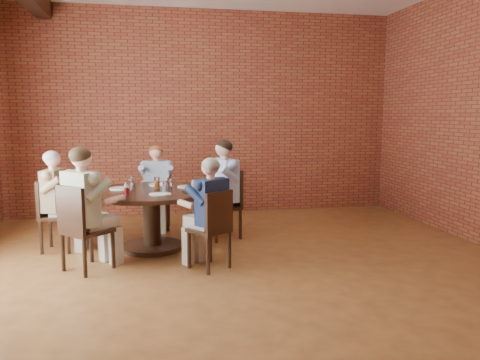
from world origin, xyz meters
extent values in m
plane|color=#99622F|center=(0.00, 0.00, 0.00)|extent=(7.00, 7.00, 0.00)
plane|color=brown|center=(0.00, 3.50, 1.70)|extent=(7.00, 0.00, 7.00)
cylinder|color=#311D10|center=(-0.90, 1.39, 0.03)|extent=(0.76, 0.76, 0.06)
cylinder|color=#311D10|center=(-0.90, 1.39, 0.35)|extent=(0.22, 0.22, 0.64)
cylinder|color=#331A12|center=(-0.90, 1.39, 0.72)|extent=(1.52, 1.52, 0.05)
cube|color=#311D10|center=(0.04, 1.75, 0.43)|extent=(0.55, 0.55, 0.04)
cube|color=#311D10|center=(0.22, 1.82, 0.70)|extent=(0.19, 0.42, 0.49)
cylinder|color=#311D10|center=(-0.20, 1.85, 0.21)|extent=(0.04, 0.04, 0.41)
cylinder|color=#311D10|center=(-0.07, 1.51, 0.21)|extent=(0.04, 0.04, 0.41)
cylinder|color=#311D10|center=(0.14, 1.98, 0.21)|extent=(0.04, 0.04, 0.41)
cylinder|color=#311D10|center=(0.28, 1.64, 0.21)|extent=(0.04, 0.04, 0.41)
cube|color=#311D10|center=(-0.82, 2.43, 0.43)|extent=(0.40, 0.40, 0.04)
cube|color=#311D10|center=(-0.81, 2.60, 0.67)|extent=(0.38, 0.07, 0.43)
cylinder|color=#311D10|center=(-0.99, 2.28, 0.21)|extent=(0.04, 0.04, 0.41)
cylinder|color=#311D10|center=(-0.68, 2.26, 0.21)|extent=(0.04, 0.04, 0.41)
cylinder|color=#311D10|center=(-0.97, 2.60, 0.21)|extent=(0.04, 0.04, 0.41)
cylinder|color=#311D10|center=(-0.65, 2.58, 0.21)|extent=(0.04, 0.04, 0.41)
cube|color=#311D10|center=(-2.03, 1.54, 0.43)|extent=(0.43, 0.43, 0.04)
cube|color=#311D10|center=(-2.20, 1.56, 0.67)|extent=(0.09, 0.38, 0.43)
cylinder|color=#311D10|center=(-1.90, 1.36, 0.21)|extent=(0.04, 0.04, 0.41)
cylinder|color=#311D10|center=(-1.85, 1.68, 0.21)|extent=(0.04, 0.04, 0.41)
cylinder|color=#311D10|center=(-2.21, 1.40, 0.21)|extent=(0.04, 0.04, 0.41)
cylinder|color=#311D10|center=(-2.17, 1.72, 0.21)|extent=(0.04, 0.04, 0.41)
cube|color=#311D10|center=(-1.58, 0.71, 0.43)|extent=(0.61, 0.61, 0.04)
cube|color=#311D10|center=(-1.72, 0.57, 0.70)|extent=(0.33, 0.33, 0.49)
cylinder|color=#311D10|center=(-1.32, 0.71, 0.21)|extent=(0.04, 0.04, 0.41)
cylinder|color=#311D10|center=(-1.58, 0.97, 0.21)|extent=(0.04, 0.04, 0.41)
cylinder|color=#311D10|center=(-1.58, 0.45, 0.21)|extent=(0.04, 0.04, 0.41)
cylinder|color=#311D10|center=(-1.84, 0.71, 0.21)|extent=(0.04, 0.04, 0.41)
cube|color=#311D10|center=(-0.28, 0.52, 0.43)|extent=(0.52, 0.52, 0.04)
cube|color=#311D10|center=(-0.19, 0.38, 0.66)|extent=(0.33, 0.25, 0.42)
cylinder|color=#311D10|center=(-0.25, 0.73, 0.21)|extent=(0.04, 0.04, 0.41)
cylinder|color=#311D10|center=(-0.50, 0.55, 0.21)|extent=(0.04, 0.04, 0.41)
cylinder|color=#311D10|center=(-0.07, 0.48, 0.21)|extent=(0.04, 0.04, 0.41)
cylinder|color=#311D10|center=(-0.32, 0.30, 0.21)|extent=(0.04, 0.04, 0.41)
cylinder|color=white|center=(-0.44, 1.54, 0.76)|extent=(0.26, 0.26, 0.01)
cylinder|color=white|center=(-0.80, 1.80, 0.76)|extent=(0.26, 0.26, 0.01)
cylinder|color=white|center=(-1.28, 1.55, 0.76)|extent=(0.26, 0.26, 0.01)
cylinder|color=white|center=(-0.79, 1.01, 0.76)|extent=(0.26, 0.26, 0.01)
cylinder|color=white|center=(-0.67, 1.42, 0.82)|extent=(0.07, 0.07, 0.14)
cylinder|color=white|center=(-0.82, 1.53, 0.82)|extent=(0.07, 0.07, 0.14)
cylinder|color=white|center=(-1.13, 1.70, 0.82)|extent=(0.07, 0.07, 0.14)
cylinder|color=white|center=(-1.14, 1.45, 0.82)|extent=(0.07, 0.07, 0.14)
cylinder|color=white|center=(-1.16, 1.19, 0.82)|extent=(0.07, 0.07, 0.14)
cylinder|color=white|center=(-1.16, 1.05, 0.82)|extent=(0.07, 0.07, 0.14)
cylinder|color=white|center=(-0.73, 1.17, 0.82)|extent=(0.07, 0.07, 0.14)
cube|color=black|center=(-0.48, 1.13, 0.75)|extent=(0.09, 0.14, 0.01)
camera|label=1|loc=(-0.86, -4.43, 1.68)|focal=35.00mm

